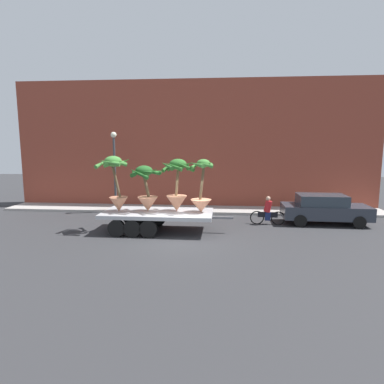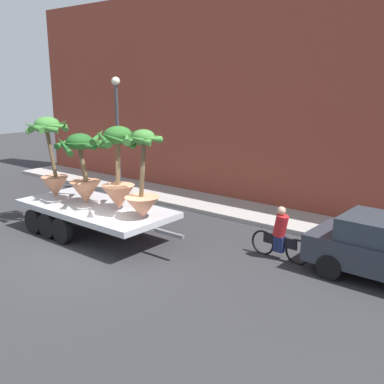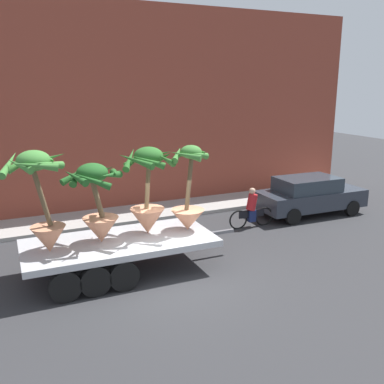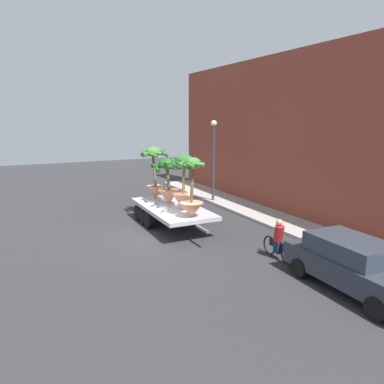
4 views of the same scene
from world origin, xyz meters
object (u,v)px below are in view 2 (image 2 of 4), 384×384
at_px(potted_palm_rear, 118,169).
at_px(potted_palm_middle, 51,155).
at_px(cyclist, 280,236).
at_px(potted_palm_extra, 142,185).
at_px(flatbed_trailer, 90,211).
at_px(street_lamp, 117,119).
at_px(potted_palm_front, 83,168).

relative_size(potted_palm_rear, potted_palm_middle, 0.95).
bearing_deg(cyclist, potted_palm_extra, -151.45).
xyz_separation_m(potted_palm_rear, potted_palm_extra, (1.20, -0.19, -0.27)).
xyz_separation_m(flatbed_trailer, street_lamp, (-3.26, 4.27, 2.47)).
bearing_deg(potted_palm_middle, street_lamp, 108.91).
height_order(flatbed_trailer, potted_palm_middle, potted_palm_middle).
relative_size(potted_palm_front, potted_palm_extra, 0.88).
distance_m(potted_palm_front, street_lamp, 5.25).
bearing_deg(flatbed_trailer, potted_palm_middle, -176.80).
bearing_deg(potted_palm_rear, street_lamp, 137.49).
height_order(potted_palm_rear, street_lamp, street_lamp).
bearing_deg(flatbed_trailer, potted_palm_front, 170.31).
relative_size(potted_palm_front, street_lamp, 0.46).
bearing_deg(potted_palm_front, potted_palm_extra, -1.08).
relative_size(potted_palm_rear, street_lamp, 0.53).
distance_m(potted_palm_extra, street_lamp, 7.18).
bearing_deg(potted_palm_extra, flatbed_trailer, -179.89).
bearing_deg(potted_palm_rear, potted_palm_middle, -174.27).
xyz_separation_m(flatbed_trailer, potted_palm_rear, (1.18, 0.20, 1.47)).
xyz_separation_m(potted_palm_front, street_lamp, (-2.94, 4.21, 1.11)).
bearing_deg(potted_palm_middle, potted_palm_extra, 1.43).
bearing_deg(potted_palm_rear, flatbed_trailer, -170.52).
distance_m(flatbed_trailer, potted_palm_middle, 2.43).
bearing_deg(potted_palm_front, street_lamp, 124.88).
bearing_deg(potted_palm_rear, potted_palm_front, -174.65).
height_order(cyclist, street_lamp, street_lamp).
bearing_deg(potted_palm_middle, potted_palm_front, 6.12).
bearing_deg(cyclist, potted_palm_middle, -165.44).
relative_size(potted_palm_extra, street_lamp, 0.53).
relative_size(flatbed_trailer, cyclist, 3.44).
xyz_separation_m(potted_palm_rear, potted_palm_middle, (-2.95, -0.30, 0.19)).
bearing_deg(street_lamp, potted_palm_extra, -37.10).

